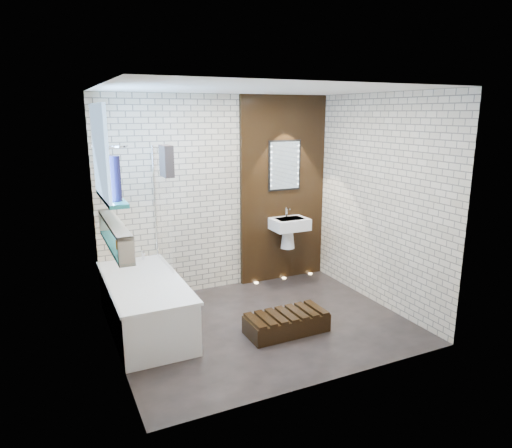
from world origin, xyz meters
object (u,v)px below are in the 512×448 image
led_mirror (285,165)px  washbasin (289,228)px  bath_screen (162,207)px  walnut_step (286,324)px  bathtub (145,304)px

led_mirror → washbasin: bearing=-90.0°
bath_screen → walnut_step: 1.97m
washbasin → led_mirror: 0.88m
bathtub → bath_screen: size_ratio=1.24×
led_mirror → walnut_step: 2.32m
bath_screen → washbasin: bath_screen is taller
washbasin → bath_screen: bearing=-174.2°
bathtub → walnut_step: size_ratio=1.93×
bathtub → bath_screen: (0.35, 0.44, 0.99)m
bathtub → led_mirror: size_ratio=2.49×
washbasin → walnut_step: 1.73m
washbasin → walnut_step: size_ratio=0.64×
bathtub → led_mirror: led_mirror is taller
bathtub → walnut_step: bearing=-28.4°
bath_screen → led_mirror: 1.89m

